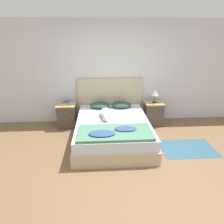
% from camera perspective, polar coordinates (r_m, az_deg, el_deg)
% --- Properties ---
extents(ground_plane, '(16.00, 16.00, 0.00)m').
position_cam_1_polar(ground_plane, '(3.68, 2.54, -15.54)').
color(ground_plane, brown).
extents(wall_back, '(9.00, 0.06, 2.55)m').
position_cam_1_polar(wall_back, '(5.14, 0.25, 11.03)').
color(wall_back, silver).
rests_on(wall_back, ground_plane).
extents(bed, '(1.59, 2.05, 0.48)m').
position_cam_1_polar(bed, '(4.40, 0.17, -5.16)').
color(bed, '#C6B28E').
rests_on(bed, ground_plane).
extents(headboard, '(1.67, 0.06, 1.15)m').
position_cam_1_polar(headboard, '(5.23, -0.59, 3.55)').
color(headboard, '#C6B28E').
rests_on(headboard, ground_plane).
extents(nightstand_left, '(0.46, 0.41, 0.59)m').
position_cam_1_polar(nightstand_left, '(5.13, -12.77, -0.96)').
color(nightstand_left, '#4C4238').
rests_on(nightstand_left, ground_plane).
extents(nightstand_right, '(0.46, 0.41, 0.59)m').
position_cam_1_polar(nightstand_right, '(5.24, 11.71, -0.37)').
color(nightstand_right, '#4C4238').
rests_on(nightstand_right, ground_plane).
extents(pillow_left, '(0.50, 0.39, 0.13)m').
position_cam_1_polar(pillow_left, '(4.99, -3.47, 1.99)').
color(pillow_left, '#284C3D').
rests_on(pillow_left, bed).
extents(pillow_right, '(0.50, 0.39, 0.13)m').
position_cam_1_polar(pillow_right, '(5.02, 2.61, 2.12)').
color(pillow_right, '#284C3D').
rests_on(pillow_right, bed).
extents(quilt, '(1.37, 0.67, 0.09)m').
position_cam_1_polar(quilt, '(3.70, 0.67, -5.84)').
color(quilt, '#4C8466').
rests_on(quilt, bed).
extents(dog, '(0.25, 0.68, 0.17)m').
position_cam_1_polar(dog, '(4.42, -1.79, -0.41)').
color(dog, silver).
rests_on(dog, bed).
extents(book_stack, '(0.18, 0.23, 0.07)m').
position_cam_1_polar(book_stack, '(5.00, -13.13, 2.50)').
color(book_stack, gold).
rests_on(book_stack, nightstand_left).
extents(table_lamp, '(0.19, 0.19, 0.34)m').
position_cam_1_polar(table_lamp, '(5.06, 12.20, 5.36)').
color(table_lamp, '#2D2D33').
rests_on(table_lamp, nightstand_right).
extents(rug, '(1.10, 0.74, 0.00)m').
position_cam_1_polar(rug, '(4.47, 20.77, -9.69)').
color(rug, '#335B70').
rests_on(rug, ground_plane).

